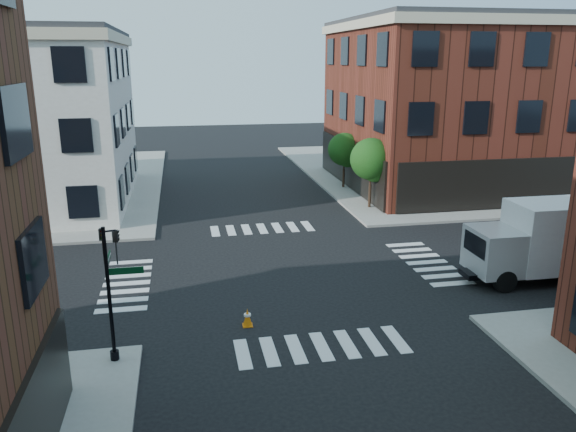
# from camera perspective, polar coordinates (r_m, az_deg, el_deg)

# --- Properties ---
(ground) EXTENTS (120.00, 120.00, 0.00)m
(ground) POSITION_cam_1_polar(r_m,az_deg,el_deg) (25.89, -0.40, -5.76)
(ground) COLOR black
(ground) RESTS_ON ground
(sidewalk_ne) EXTENTS (30.00, 30.00, 0.15)m
(sidewalk_ne) POSITION_cam_1_polar(r_m,az_deg,el_deg) (52.24, 18.44, 4.55)
(sidewalk_ne) COLOR gray
(sidewalk_ne) RESTS_ON ground
(building_ne) EXTENTS (25.00, 16.00, 12.00)m
(building_ne) POSITION_cam_1_polar(r_m,az_deg,el_deg) (46.97, 21.50, 10.41)
(building_ne) COLOR #4B1D12
(building_ne) RESTS_ON ground
(tree_near) EXTENTS (2.69, 2.69, 4.49)m
(tree_near) POSITION_cam_1_polar(r_m,az_deg,el_deg) (36.27, 8.54, 5.52)
(tree_near) COLOR black
(tree_near) RESTS_ON ground
(tree_far) EXTENTS (2.43, 2.43, 4.07)m
(tree_far) POSITION_cam_1_polar(r_m,az_deg,el_deg) (41.94, 5.82, 6.58)
(tree_far) COLOR black
(tree_far) RESTS_ON ground
(signal_pole) EXTENTS (1.29, 1.24, 4.60)m
(signal_pole) POSITION_cam_1_polar(r_m,az_deg,el_deg) (18.40, -17.55, -6.15)
(signal_pole) COLOR black
(signal_pole) RESTS_ON ground
(box_truck) EXTENTS (7.79, 2.49, 3.51)m
(box_truck) POSITION_cam_1_polar(r_m,az_deg,el_deg) (27.35, 25.70, -2.14)
(box_truck) COLOR silver
(box_truck) RESTS_ON ground
(traffic_cone) EXTENTS (0.38, 0.38, 0.68)m
(traffic_cone) POSITION_cam_1_polar(r_m,az_deg,el_deg) (20.93, -4.14, -10.26)
(traffic_cone) COLOR orange
(traffic_cone) RESTS_ON ground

